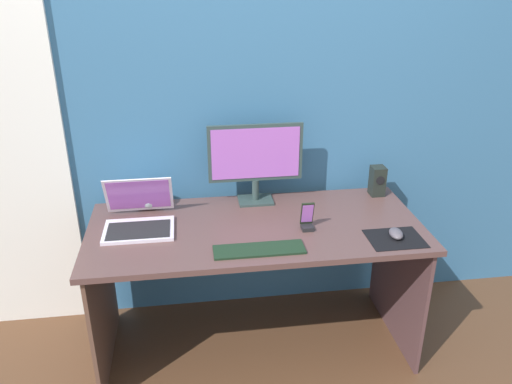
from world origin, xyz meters
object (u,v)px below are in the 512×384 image
Objects in this scene: mouse at (396,233)px; phone_in_dock at (307,220)px; monitor at (255,159)px; fishbowl at (149,195)px; keyboard_external at (259,250)px; speaker_right at (377,181)px; laptop at (139,218)px.

phone_in_dock reaches higher than mouse.
monitor is at bearing 120.50° from phone_in_dock.
keyboard_external is (0.49, -0.50, -0.07)m from fishbowl.
fishbowl is 1.52× the size of mouse.
monitor is at bearing 148.11° from mouse.
fishbowl is at bearing 179.67° from speaker_right.
fishbowl reaches higher than mouse.
monitor reaches higher than laptop.
speaker_right is (0.66, -0.01, -0.16)m from monitor.
fishbowl is (0.04, 0.20, 0.03)m from laptop.
fishbowl is (-0.55, 0.00, -0.17)m from monitor.
mouse reaches higher than keyboard_external.
monitor reaches higher than phone_in_dock.
phone_in_dock is (0.25, 0.17, 0.04)m from keyboard_external.
laptop is at bearing -100.57° from fishbowl.
mouse is at bearing -99.39° from speaker_right.
speaker_right reaches higher than keyboard_external.
speaker_right is 0.49× the size of laptop.
laptop is (-0.59, -0.20, -0.19)m from monitor.
monitor is 4.83× the size of mouse.
monitor is 0.65m from laptop.
laptop is 1.20m from mouse.
keyboard_external is at bearing -145.17° from speaker_right.
laptop is 2.14× the size of fishbowl.
fishbowl reaches higher than phone_in_dock.
speaker_right is at bearing 34.94° from keyboard_external.
keyboard_external is 0.64m from mouse.
speaker_right is 1.26m from laptop.
laptop is 3.26× the size of mouse.
monitor reaches higher than speaker_right.
keyboard_external is at bearing -29.47° from laptop.
speaker_right reaches higher than fishbowl.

